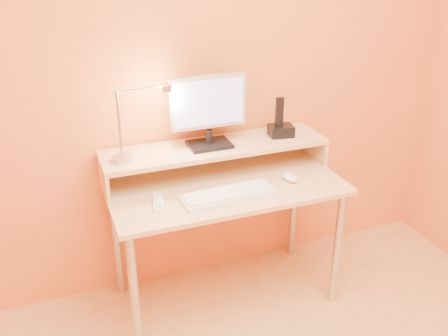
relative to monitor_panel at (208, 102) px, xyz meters
name	(u,v)px	position (x,y,z in m)	size (l,w,h in m)	color
wall_back	(204,68)	(0.03, 0.16, 0.13)	(3.00, 0.04, 2.50)	orange
desk_leg_fl	(135,297)	(-0.52, -0.41, -0.77)	(0.04, 0.04, 0.69)	#B3B3B9
desk_leg_fr	(337,249)	(0.58, -0.41, -0.77)	(0.04, 0.04, 0.69)	#B3B3B9
desk_leg_bl	(117,241)	(-0.52, 0.09, -0.77)	(0.04, 0.04, 0.69)	#B3B3B9
desk_leg_br	(294,206)	(0.58, 0.09, -0.77)	(0.04, 0.04, 0.69)	#B3B3B9
desk_lower	(226,186)	(0.03, -0.16, -0.41)	(1.20, 0.60, 0.03)	#D5B277
shelf_riser_left	(104,178)	(-0.56, -0.01, -0.33)	(0.02, 0.30, 0.14)	#D5B277
shelf_riser_right	(313,146)	(0.62, -0.01, -0.33)	(0.02, 0.30, 0.14)	#D5B277
desk_shelf	(215,147)	(0.03, -0.01, -0.25)	(1.20, 0.30, 0.03)	#D5B277
monitor_foot	(209,144)	(0.00, -0.01, -0.23)	(0.22, 0.16, 0.02)	black
monitor_neck	(209,137)	(0.00, -0.01, -0.19)	(0.04, 0.04, 0.07)	black
monitor_panel	(208,102)	(0.00, 0.00, 0.00)	(0.40, 0.04, 0.27)	#B2B2BA
monitor_back	(207,100)	(0.00, 0.02, 0.00)	(0.36, 0.01, 0.23)	black
monitor_screen	(209,103)	(0.00, -0.02, 0.00)	(0.36, 0.00, 0.23)	#97A2D1
lamp_base	(123,159)	(-0.46, -0.04, -0.23)	(0.10, 0.10, 0.03)	#B3B3B9
lamp_post	(119,124)	(-0.46, -0.04, -0.05)	(0.01, 0.01, 0.33)	#B3B3B9
lamp_arm	(142,88)	(-0.34, -0.04, 0.12)	(0.01, 0.01, 0.24)	#B3B3B9
lamp_head	(167,88)	(-0.22, -0.04, 0.10)	(0.04, 0.04, 0.03)	#B3B3B9
lamp_bulb	(167,92)	(-0.22, -0.04, 0.09)	(0.03, 0.03, 0.00)	#FFEAC6
phone_dock	(281,131)	(0.42, -0.01, -0.21)	(0.13, 0.10, 0.06)	black
phone_handset	(279,112)	(0.40, -0.01, -0.10)	(0.04, 0.03, 0.16)	black
phone_led	(293,133)	(0.46, -0.06, -0.21)	(0.01, 0.00, 0.04)	blue
keyboard	(228,195)	(0.00, -0.29, -0.39)	(0.47, 0.15, 0.02)	white
mouse	(290,177)	(0.36, -0.24, -0.38)	(0.06, 0.11, 0.04)	white
remote_control	(158,202)	(-0.34, -0.23, -0.39)	(0.05, 0.18, 0.02)	white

